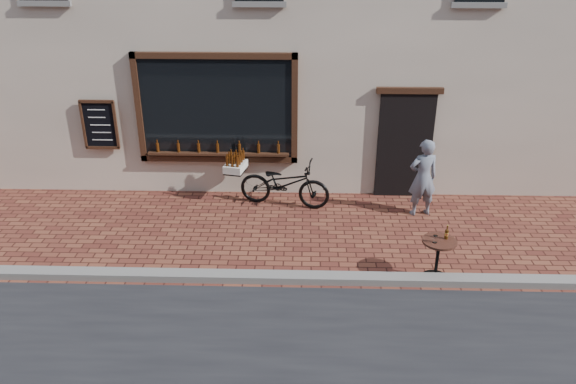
{
  "coord_description": "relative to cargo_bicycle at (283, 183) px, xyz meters",
  "views": [
    {
      "loc": [
        -0.15,
        -7.32,
        5.14
      ],
      "look_at": [
        -0.4,
        1.2,
        1.1
      ],
      "focal_mm": 35.0,
      "sensor_mm": 36.0,
      "label": 1
    }
  ],
  "objects": [
    {
      "name": "ground",
      "position": [
        0.56,
        -2.91,
        -0.49
      ],
      "size": [
        90.0,
        90.0,
        0.0
      ],
      "primitive_type": "plane",
      "color": "#55241B",
      "rests_on": "ground"
    },
    {
      "name": "cargo_bicycle",
      "position": [
        0.0,
        0.0,
        0.0
      ],
      "size": [
        2.19,
        1.01,
        1.03
      ],
      "rotation": [
        0.0,
        0.0,
        1.37
      ],
      "color": "black",
      "rests_on": "ground"
    },
    {
      "name": "bistro_table",
      "position": [
        2.56,
        -2.56,
        0.01
      ],
      "size": [
        0.55,
        0.55,
        0.94
      ],
      "color": "black",
      "rests_on": "ground"
    },
    {
      "name": "pedestrian",
      "position": [
        2.71,
        -0.31,
        0.28
      ],
      "size": [
        0.63,
        0.48,
        1.55
      ],
      "primitive_type": "imported",
      "rotation": [
        0.0,
        0.0,
        3.35
      ],
      "color": "slate",
      "rests_on": "ground"
    },
    {
      "name": "kerb",
      "position": [
        0.56,
        -2.71,
        -0.43
      ],
      "size": [
        90.0,
        0.25,
        0.12
      ],
      "primitive_type": "cube",
      "color": "slate",
      "rests_on": "ground"
    }
  ]
}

